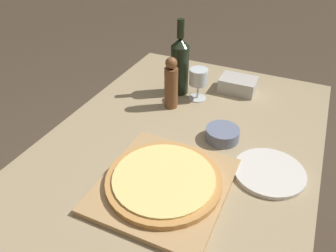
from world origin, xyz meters
name	(u,v)px	position (x,y,z in m)	size (l,w,h in m)	color
dining_table	(168,182)	(0.00, 0.00, 0.68)	(0.89, 1.48, 0.78)	#9E8966
cutting_board	(164,185)	(0.04, -0.11, 0.78)	(0.35, 0.38, 0.02)	tan
pizza	(164,180)	(0.04, -0.11, 0.81)	(0.33, 0.33, 0.02)	#C68947
wine_bottle	(180,65)	(-0.14, 0.42, 0.90)	(0.07, 0.07, 0.31)	black
pepper_mill	(171,84)	(-0.12, 0.30, 0.87)	(0.05, 0.05, 0.21)	brown
wine_glass	(199,78)	(-0.05, 0.40, 0.87)	(0.07, 0.07, 0.13)	silver
small_bowl	(222,134)	(0.12, 0.18, 0.80)	(0.11, 0.11, 0.04)	slate
dinner_plate	(269,172)	(0.30, 0.07, 0.78)	(0.21, 0.21, 0.01)	silver
food_container	(238,85)	(0.08, 0.53, 0.81)	(0.15, 0.11, 0.06)	#BCB7AD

